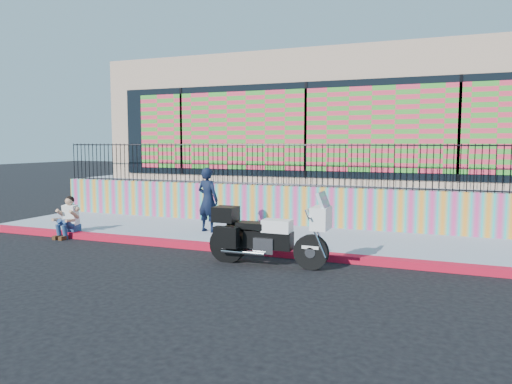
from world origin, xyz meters
The scene contains 10 objects.
ground centered at (0.00, 0.00, 0.00)m, with size 90.00×90.00×0.00m, color black.
red_curb centered at (0.00, 0.00, 0.07)m, with size 16.00×0.30×0.15m, color red.
sidewalk centered at (0.00, 1.65, 0.07)m, with size 16.00×3.00×0.15m, color #8892A3.
mural_wall centered at (0.00, 3.25, 0.70)m, with size 16.00×0.20×1.10m, color #DA3980.
metal_fence centered at (0.00, 3.25, 1.85)m, with size 15.80×0.04×1.20m, color black, non-canonical shape.
elevated_platform centered at (0.00, 8.35, 0.62)m, with size 16.00×10.00×1.25m, color #8892A3.
storefront_building centered at (0.00, 8.13, 3.25)m, with size 14.00×8.06×4.00m.
police_motorcycle centered at (0.66, -0.87, 0.65)m, with size 2.48×0.82×1.54m.
police_officer centered at (-1.83, 1.37, 0.99)m, with size 0.61×0.40×1.69m, color black.
seated_man centered at (-5.19, -0.09, 0.45)m, with size 0.54×0.71×1.06m.
Camera 1 is at (4.18, -10.15, 2.47)m, focal length 35.00 mm.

